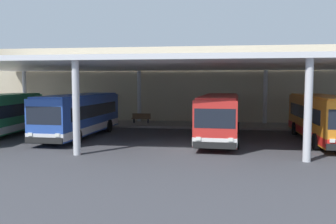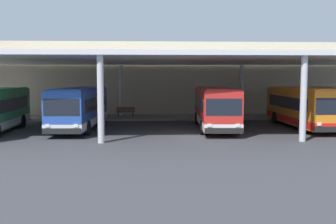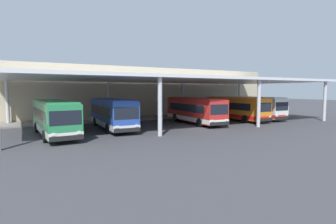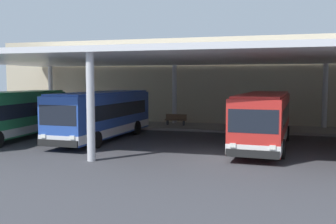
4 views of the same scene
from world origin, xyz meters
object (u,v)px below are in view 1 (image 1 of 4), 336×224
(banner_sign, at_px, (310,106))
(bus_middle_bay, at_px, (220,117))
(bus_far_bay, at_px, (323,118))
(bench_waiting, at_px, (141,118))
(trash_bin, at_px, (109,117))
(bus_second_bay, at_px, (80,115))

(banner_sign, bearing_deg, bus_middle_bay, -137.41)
(bus_middle_bay, distance_m, bus_far_bay, 6.99)
(bus_far_bay, bearing_deg, banner_sign, 82.89)
(bus_middle_bay, distance_m, banner_sign, 10.65)
(bench_waiting, height_order, trash_bin, trash_bin)
(bench_waiting, bearing_deg, trash_bin, 179.10)
(bus_second_bay, distance_m, bench_waiting, 8.41)
(bus_second_bay, bearing_deg, banner_sign, 20.80)
(banner_sign, bearing_deg, bench_waiting, 176.71)
(bus_middle_bay, relative_size, bus_far_bay, 1.01)
(bench_waiting, relative_size, banner_sign, 0.56)
(bus_second_bay, height_order, bench_waiting, bus_second_bay)
(bus_far_bay, distance_m, banner_sign, 6.92)
(bus_second_bay, xyz_separation_m, trash_bin, (-0.24, 7.85, -0.98))
(bench_waiting, height_order, banner_sign, banner_sign)
(bus_middle_bay, distance_m, bench_waiting, 11.00)
(trash_bin, relative_size, banner_sign, 0.31)
(bench_waiting, relative_size, trash_bin, 1.84)
(bus_middle_bay, relative_size, banner_sign, 3.33)
(bus_second_bay, relative_size, bus_middle_bay, 1.00)
(bus_far_bay, bearing_deg, trash_bin, 156.13)
(bus_far_bay, xyz_separation_m, bench_waiting, (-14.37, 7.73, -0.99))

